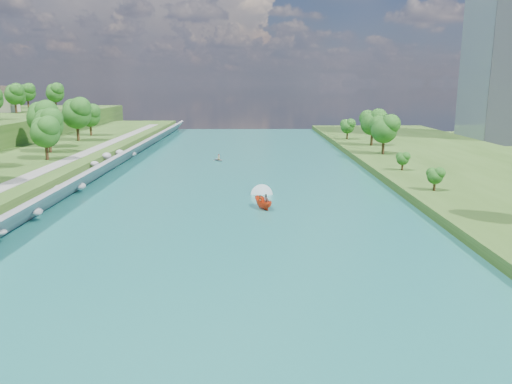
{
  "coord_description": "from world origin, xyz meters",
  "views": [
    {
      "loc": [
        3.25,
        -62.23,
        18.05
      ],
      "look_at": [
        3.8,
        9.21,
        2.5
      ],
      "focal_mm": 35.0,
      "sensor_mm": 36.0,
      "label": 1
    }
  ],
  "objects": [
    {
      "name": "ground",
      "position": [
        0.0,
        0.0,
        0.0
      ],
      "size": [
        260.0,
        260.0,
        0.0
      ],
      "primitive_type": "plane",
      "color": "#2D5119",
      "rests_on": "ground"
    },
    {
      "name": "motorboat",
      "position": [
        4.82,
        10.21,
        0.87
      ],
      "size": [
        3.6,
        19.23,
        2.06
      ],
      "rotation": [
        0.0,
        0.0,
        3.5
      ],
      "color": "red",
      "rests_on": "river_water"
    },
    {
      "name": "trees_east",
      "position": [
        36.46,
        37.92,
        6.6
      ],
      "size": [
        16.52,
        134.44,
        11.6
      ],
      "color": "#1E4F15",
      "rests_on": "berm_east"
    },
    {
      "name": "raft",
      "position": [
        -4.71,
        55.25,
        0.46
      ],
      "size": [
        3.26,
        3.45,
        1.61
      ],
      "rotation": [
        0.0,
        0.0,
        0.62
      ],
      "color": "gray",
      "rests_on": "river_water"
    },
    {
      "name": "riprap_bank",
      "position": [
        -25.87,
        19.23,
        1.82
      ],
      "size": [
        5.16,
        236.0,
        4.54
      ],
      "color": "slate",
      "rests_on": "ground"
    },
    {
      "name": "riverside_path",
      "position": [
        -32.5,
        20.0,
        3.55
      ],
      "size": [
        3.0,
        200.0,
        0.1
      ],
      "primitive_type": "cube",
      "color": "gray",
      "rests_on": "berm_west"
    },
    {
      "name": "trees_ridge",
      "position": [
        -71.44,
        101.84,
        14.1
      ],
      "size": [
        24.47,
        68.25,
        10.93
      ],
      "color": "#1E4F15",
      "rests_on": "ridge_west"
    },
    {
      "name": "river_water",
      "position": [
        0.0,
        20.0,
        0.05
      ],
      "size": [
        55.0,
        240.0,
        0.1
      ],
      "primitive_type": "cube",
      "color": "#1A6362",
      "rests_on": "ground"
    },
    {
      "name": "office_tower",
      "position": [
        82.5,
        95.0,
        30.0
      ],
      "size": [
        22.0,
        22.0,
        60.0
      ],
      "primitive_type": "cube",
      "color": "gray",
      "rests_on": "ground"
    }
  ]
}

